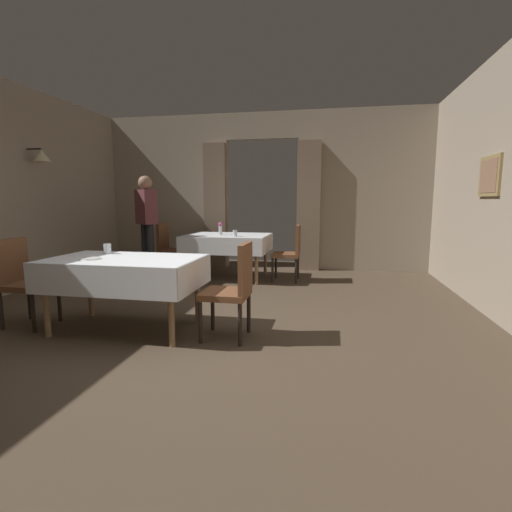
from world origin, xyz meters
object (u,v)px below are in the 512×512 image
object	(u,v)px
flower_vase_far	(220,228)
plate_mid_b	(90,259)
chair_mid_right	(233,286)
chair_mid_left	(22,278)
chair_far_left	(169,246)
dining_table_mid	(124,267)
chair_far_right	(291,250)
dining_table_far	(227,240)
glass_far_b	(235,233)
person_waiter_by_doorway	(147,219)
glass_mid_a	(107,249)

from	to	relation	value
flower_vase_far	plate_mid_b	bearing A→B (deg)	-99.82
chair_mid_right	plate_mid_b	bearing A→B (deg)	-175.91
chair_mid_left	flower_vase_far	distance (m)	3.15
chair_mid_left	chair_far_left	size ratio (longest dim) A/B	1.00
flower_vase_far	chair_far_left	bearing A→B (deg)	173.17
dining_table_mid	chair_far_right	bearing A→B (deg)	63.05
dining_table_mid	chair_mid_left	distance (m)	1.16
chair_far_right	plate_mid_b	distance (m)	3.37
dining_table_far	chair_far_left	size ratio (longest dim) A/B	1.52
chair_mid_right	plate_mid_b	xyz separation A→B (m)	(-1.44, -0.10, 0.24)
dining_table_far	chair_far_right	xyz separation A→B (m)	(1.09, -0.03, -0.14)
chair_mid_right	glass_far_b	size ratio (longest dim) A/B	8.77
chair_mid_right	flower_vase_far	world-z (taller)	flower_vase_far
dining_table_far	chair_mid_left	distance (m)	3.23
person_waiter_by_doorway	chair_mid_right	bearing A→B (deg)	-48.52
glass_mid_a	plate_mid_b	bearing A→B (deg)	-81.86
chair_far_right	chair_far_left	size ratio (longest dim) A/B	1.00
chair_far_left	glass_mid_a	distance (m)	2.65
chair_mid_left	flower_vase_far	size ratio (longest dim) A/B	4.35
plate_mid_b	flower_vase_far	distance (m)	2.92
chair_far_left	person_waiter_by_doorway	bearing A→B (deg)	-101.37
dining_table_far	plate_mid_b	bearing A→B (deg)	-101.64
chair_far_left	chair_mid_left	bearing A→B (deg)	-97.29
person_waiter_by_doorway	dining_table_mid	bearing A→B (deg)	-68.63
dining_table_mid	person_waiter_by_doorway	distance (m)	2.47
chair_mid_right	person_waiter_by_doorway	xyz separation A→B (m)	(-2.04, 2.31, 0.51)
chair_far_left	glass_mid_a	size ratio (longest dim) A/B	8.54
dining_table_mid	chair_mid_right	distance (m)	1.16
chair_far_left	person_waiter_by_doorway	world-z (taller)	person_waiter_by_doorway
dining_table_mid	flower_vase_far	distance (m)	2.76
chair_mid_right	flower_vase_far	xyz separation A→B (m)	(-0.94, 2.78, 0.35)
chair_far_right	dining_table_far	bearing A→B (deg)	178.35
chair_mid_left	person_waiter_by_doorway	distance (m)	2.42
glass_far_b	person_waiter_by_doorway	distance (m)	1.45
chair_far_left	person_waiter_by_doorway	size ratio (longest dim) A/B	0.54
dining_table_mid	flower_vase_far	xyz separation A→B (m)	(0.21, 2.75, 0.21)
plate_mid_b	flower_vase_far	xyz separation A→B (m)	(0.50, 2.88, 0.11)
chair_far_right	chair_far_left	distance (m)	2.18
dining_table_far	person_waiter_by_doorway	size ratio (longest dim) A/B	0.82
chair_mid_right	chair_far_left	bearing A→B (deg)	123.59
chair_far_right	glass_mid_a	size ratio (longest dim) A/B	8.54
chair_mid_left	person_waiter_by_doorway	world-z (taller)	person_waiter_by_doorway
chair_far_left	flower_vase_far	size ratio (longest dim) A/B	4.35
chair_mid_left	plate_mid_b	xyz separation A→B (m)	(0.86, -0.06, 0.24)
glass_mid_a	flower_vase_far	distance (m)	2.55
dining_table_far	chair_mid_left	bearing A→B (deg)	-117.05
chair_mid_right	chair_mid_left	xyz separation A→B (m)	(-2.30, -0.04, 0.00)
chair_mid_left	glass_mid_a	size ratio (longest dim) A/B	8.54
chair_far_right	glass_far_b	distance (m)	0.96
dining_table_mid	chair_far_right	distance (m)	3.11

